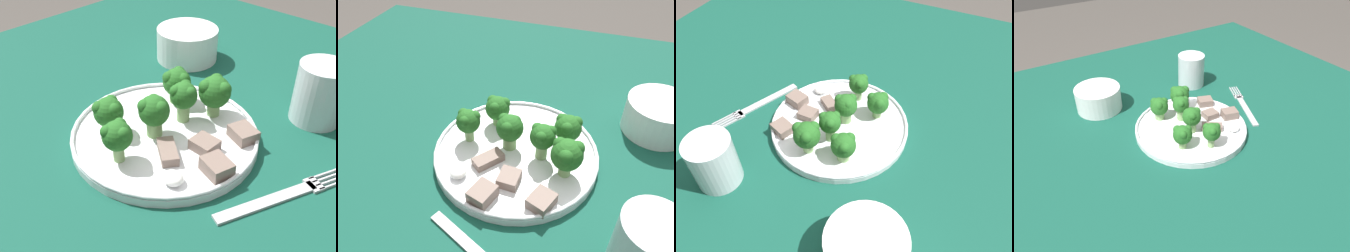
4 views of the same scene
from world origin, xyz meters
The scene contains 16 objects.
table centered at (0.00, 0.00, 0.65)m, with size 1.16×1.17×0.74m.
dinner_plate centered at (-0.04, 0.01, 0.75)m, with size 0.27×0.27×0.02m.
fork centered at (0.15, 0.03, 0.74)m, with size 0.10×0.19×0.00m.
cream_bowl centered at (-0.19, 0.23, 0.77)m, with size 0.12×0.12×0.06m.
drinking_glass centered at (0.10, 0.20, 0.78)m, with size 0.08×0.08×0.09m.
broccoli_floret_near_rim_left centered at (-0.04, -0.08, 0.79)m, with size 0.04×0.04×0.06m.
broccoli_floret_center_left centered at (-0.10, -0.05, 0.78)m, with size 0.04×0.04×0.06m.
broccoli_floret_back_left centered at (-0.04, 0.05, 0.79)m, with size 0.04×0.04×0.06m.
broccoli_floret_front_left centered at (-0.02, 0.09, 0.79)m, with size 0.05×0.05×0.06m.
broccoli_floret_center_back centered at (-0.08, 0.08, 0.78)m, with size 0.05×0.04×0.06m.
broccoli_floret_mid_cluster centered at (-0.05, -0.01, 0.79)m, with size 0.05×0.04×0.06m.
meat_slice_front_slice centered at (0.07, -0.01, 0.76)m, with size 0.04×0.04×0.02m.
meat_slice_middle_slice centered at (0.05, 0.07, 0.76)m, with size 0.05×0.04×0.02m.
meat_slice_rear_slice centered at (0.00, -0.03, 0.76)m, with size 0.05×0.05×0.01m.
meat_slice_edge_slice centered at (0.03, 0.02, 0.76)m, with size 0.04×0.03×0.02m.
sauce_dollop centered at (0.04, -0.06, 0.76)m, with size 0.03×0.03×0.02m.
Camera 1 is at (0.28, -0.32, 1.09)m, focal length 42.00 mm.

